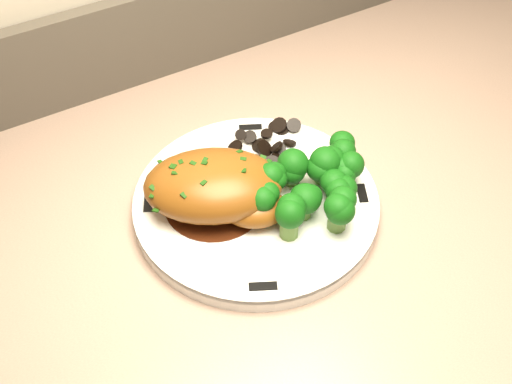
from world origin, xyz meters
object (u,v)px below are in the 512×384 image
chicken_breast (218,188)px  broccoli_florets (311,184)px  counter (454,312)px  plate (256,204)px

chicken_breast → broccoli_florets: (0.09, -0.04, -0.00)m
counter → chicken_breast: size_ratio=12.21×
counter → broccoli_florets: size_ratio=15.08×
plate → chicken_breast: 0.05m
chicken_breast → broccoli_florets: size_ratio=1.24×
chicken_breast → broccoli_florets: bearing=0.9°
broccoli_florets → counter: bearing=-1.6°
plate → broccoli_florets: (0.05, -0.03, 0.03)m
plate → chicken_breast: bearing=164.6°
plate → broccoli_florets: 0.07m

